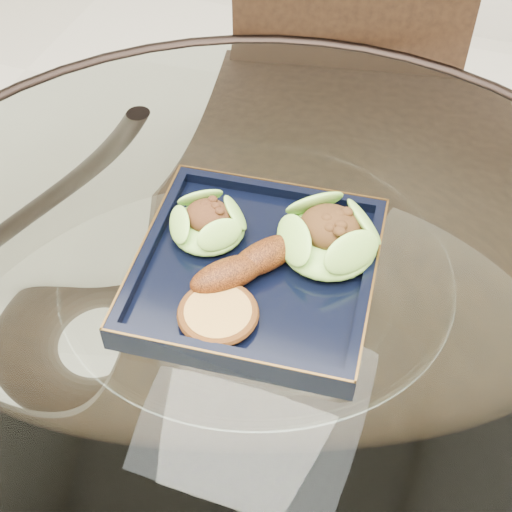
% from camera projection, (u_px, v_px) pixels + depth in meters
% --- Properties ---
extents(dining_table, '(1.13, 1.13, 0.77)m').
position_uv_depth(dining_table, '(256.00, 378.00, 0.93)').
color(dining_table, white).
rests_on(dining_table, ground).
extents(dining_chair, '(0.48, 0.48, 0.95)m').
position_uv_depth(dining_chair, '(334.00, 186.00, 1.28)').
color(dining_chair, '#311E10').
rests_on(dining_chair, ground).
extents(navy_plate, '(0.29, 0.29, 0.02)m').
position_uv_depth(navy_plate, '(256.00, 273.00, 0.83)').
color(navy_plate, black).
rests_on(navy_plate, dining_table).
extents(lettuce_wrap_left, '(0.11, 0.11, 0.03)m').
position_uv_depth(lettuce_wrap_left, '(208.00, 225.00, 0.84)').
color(lettuce_wrap_left, '#5EA931').
rests_on(lettuce_wrap_left, navy_plate).
extents(lettuce_wrap_right, '(0.14, 0.14, 0.04)m').
position_uv_depth(lettuce_wrap_right, '(328.00, 239.00, 0.82)').
color(lettuce_wrap_right, '#66B133').
rests_on(lettuce_wrap_right, navy_plate).
extents(roasted_plantain, '(0.14, 0.17, 0.03)m').
position_uv_depth(roasted_plantain, '(265.00, 256.00, 0.81)').
color(roasted_plantain, '#652A0A').
rests_on(roasted_plantain, navy_plate).
extents(crumb_patty, '(0.10, 0.10, 0.01)m').
position_uv_depth(crumb_patty, '(218.00, 314.00, 0.76)').
color(crumb_patty, gold).
rests_on(crumb_patty, navy_plate).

